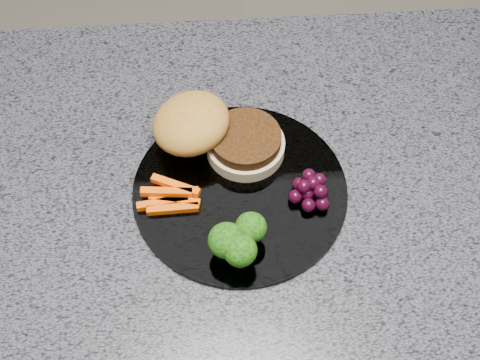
# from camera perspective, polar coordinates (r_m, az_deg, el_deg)

# --- Properties ---
(island_cabinet) EXTENTS (1.20, 0.60, 0.86)m
(island_cabinet) POSITION_cam_1_polar(r_m,az_deg,el_deg) (1.24, 4.66, -12.54)
(island_cabinet) COLOR #4F2B1B
(island_cabinet) RESTS_ON ground
(countertop) EXTENTS (1.20, 0.60, 0.04)m
(countertop) POSITION_cam_1_polar(r_m,az_deg,el_deg) (0.84, 6.73, -1.24)
(countertop) COLOR #53535E
(countertop) RESTS_ON island_cabinet
(plate) EXTENTS (0.26, 0.26, 0.01)m
(plate) POSITION_cam_1_polar(r_m,az_deg,el_deg) (0.81, -0.00, -0.91)
(plate) COLOR white
(plate) RESTS_ON countertop
(burger) EXTENTS (0.18, 0.14, 0.05)m
(burger) POSITION_cam_1_polar(r_m,az_deg,el_deg) (0.83, -2.54, 4.06)
(burger) COLOR #CAB68E
(burger) RESTS_ON plate
(carrot_sticks) EXTENTS (0.08, 0.05, 0.02)m
(carrot_sticks) POSITION_cam_1_polar(r_m,az_deg,el_deg) (0.80, -5.93, -1.44)
(carrot_sticks) COLOR #F35404
(carrot_sticks) RESTS_ON plate
(broccoli) EXTENTS (0.07, 0.07, 0.05)m
(broccoli) POSITION_cam_1_polar(r_m,az_deg,el_deg) (0.74, -0.21, -5.18)
(broccoli) COLOR #5E8F34
(broccoli) RESTS_ON plate
(grape_bunch) EXTENTS (0.05, 0.05, 0.03)m
(grape_bunch) POSITION_cam_1_polar(r_m,az_deg,el_deg) (0.79, 6.09, -0.82)
(grape_bunch) COLOR black
(grape_bunch) RESTS_ON plate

